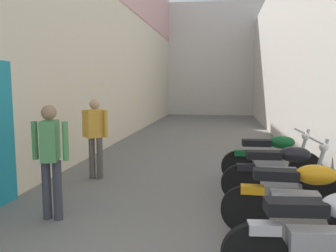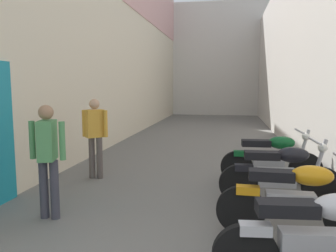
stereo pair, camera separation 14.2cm
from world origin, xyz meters
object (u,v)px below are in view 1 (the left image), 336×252
motorcycle_third (300,197)px  pedestrian_mid_alley (51,154)px  motorcycle_fourth (282,172)px  pedestrian_further_down (95,132)px  motorcycle_second (327,236)px  motorcycle_fifth (272,157)px

motorcycle_third → pedestrian_mid_alley: pedestrian_mid_alley is taller
motorcycle_fourth → pedestrian_further_down: (-3.37, 0.88, 0.42)m
pedestrian_mid_alley → pedestrian_further_down: bearing=94.5°
motorcycle_fourth → pedestrian_further_down: bearing=165.3°
motorcycle_second → pedestrian_further_down: bearing=137.2°
motorcycle_fifth → pedestrian_further_down: bearing=-176.1°
motorcycle_third → pedestrian_mid_alley: (-3.21, 0.04, 0.42)m
motorcycle_third → pedestrian_further_down: bearing=148.5°
pedestrian_further_down → motorcycle_second: bearing=-42.8°
pedestrian_mid_alley → motorcycle_fifth: bearing=35.1°
motorcycle_fifth → pedestrian_mid_alley: bearing=-144.9°
motorcycle_third → motorcycle_fourth: (-0.00, 1.18, 0.00)m
motorcycle_second → motorcycle_fifth: (0.00, 3.35, 0.00)m
pedestrian_mid_alley → motorcycle_third: bearing=-0.7°
motorcycle_second → motorcycle_fourth: (0.00, 2.24, 0.00)m
motorcycle_fourth → pedestrian_mid_alley: (-3.21, -1.14, 0.42)m
motorcycle_second → pedestrian_further_down: 4.61m
motorcycle_third → pedestrian_mid_alley: 3.23m
motorcycle_third → motorcycle_fifth: 2.29m
motorcycle_fourth → motorcycle_fifth: (-0.00, 1.11, 0.00)m
motorcycle_fifth → motorcycle_third: bearing=-90.0°
motorcycle_third → motorcycle_fourth: bearing=90.0°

